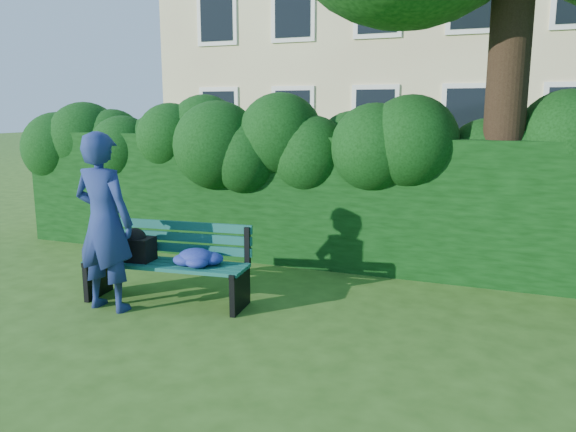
% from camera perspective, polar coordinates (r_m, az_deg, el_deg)
% --- Properties ---
extents(ground, '(80.00, 80.00, 0.00)m').
position_cam_1_polar(ground, '(6.19, -2.09, -9.65)').
color(ground, '#305519').
rests_on(ground, ground).
extents(hedge, '(10.00, 1.00, 1.80)m').
position_cam_1_polar(hedge, '(7.96, 4.28, 1.67)').
color(hedge, black).
rests_on(hedge, ground).
extents(park_bench, '(1.92, 0.76, 0.89)m').
position_cam_1_polar(park_bench, '(6.48, -12.05, -4.26)').
color(park_bench, '#10514D').
rests_on(park_bench, ground).
extents(man_reading, '(0.72, 0.48, 1.94)m').
position_cam_1_polar(man_reading, '(6.33, -18.19, -0.61)').
color(man_reading, navy).
rests_on(man_reading, ground).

